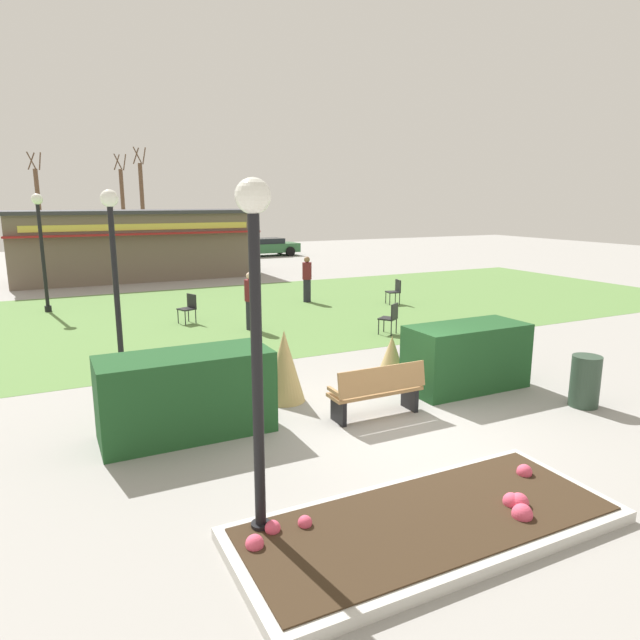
% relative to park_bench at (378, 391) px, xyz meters
% --- Properties ---
extents(ground_plane, '(80.00, 80.00, 0.00)m').
position_rel_park_bench_xyz_m(ground_plane, '(0.13, -0.50, -0.48)').
color(ground_plane, '#999691').
extents(lawn_patch, '(36.00, 12.00, 0.01)m').
position_rel_park_bench_xyz_m(lawn_patch, '(0.13, 9.99, -0.48)').
color(lawn_patch, '#5B8442').
rests_on(lawn_patch, ground_plane).
extents(flower_bed, '(4.55, 1.90, 0.31)m').
position_rel_park_bench_xyz_m(flower_bed, '(-1.29, -3.20, -0.39)').
color(flower_bed, beige).
rests_on(flower_bed, ground_plane).
extents(park_bench, '(1.70, 0.53, 0.95)m').
position_rel_park_bench_xyz_m(park_bench, '(0.00, 0.00, 0.00)').
color(park_bench, '#9E7547').
rests_on(park_bench, ground_plane).
extents(hedge_left, '(2.69, 1.10, 1.34)m').
position_rel_park_bench_xyz_m(hedge_left, '(-3.13, 0.73, 0.19)').
color(hedge_left, '#1E4C23').
rests_on(hedge_left, ground_plane).
extents(hedge_right, '(2.44, 1.10, 1.30)m').
position_rel_park_bench_xyz_m(hedge_right, '(2.41, 0.54, 0.17)').
color(hedge_right, '#1E4C23').
rests_on(hedge_right, ground_plane).
extents(ornamental_grass_behind_left, '(0.77, 0.77, 1.36)m').
position_rel_park_bench_xyz_m(ornamental_grass_behind_left, '(-1.13, 1.47, 0.20)').
color(ornamental_grass_behind_left, tan).
rests_on(ornamental_grass_behind_left, ground_plane).
extents(ornamental_grass_behind_right, '(0.66, 0.66, 0.95)m').
position_rel_park_bench_xyz_m(ornamental_grass_behind_right, '(1.38, 1.65, -0.01)').
color(ornamental_grass_behind_right, tan).
rests_on(ornamental_grass_behind_right, ground_plane).
extents(lamppost_near, '(0.36, 0.36, 3.92)m').
position_rel_park_bench_xyz_m(lamppost_near, '(-3.09, -2.50, 2.00)').
color(lamppost_near, black).
rests_on(lamppost_near, ground_plane).
extents(lamppost_mid, '(0.36, 0.36, 3.92)m').
position_rel_park_bench_xyz_m(lamppost_mid, '(-3.65, 4.59, 2.00)').
color(lamppost_mid, black).
rests_on(lamppost_mid, ground_plane).
extents(lamppost_far, '(0.36, 0.36, 3.92)m').
position_rel_park_bench_xyz_m(lamppost_far, '(-4.96, 13.04, 2.00)').
color(lamppost_far, black).
rests_on(lamppost_far, ground_plane).
extents(trash_bin, '(0.52, 0.52, 0.95)m').
position_rel_park_bench_xyz_m(trash_bin, '(3.68, -1.23, -0.01)').
color(trash_bin, '#2D4233').
rests_on(trash_bin, ground_plane).
extents(food_kiosk, '(11.28, 4.23, 3.26)m').
position_rel_park_bench_xyz_m(food_kiosk, '(-0.85, 20.45, 1.16)').
color(food_kiosk, '#6B5B4C').
rests_on(food_kiosk, ground_plane).
extents(cafe_chair_west, '(0.51, 0.51, 0.89)m').
position_rel_park_bench_xyz_m(cafe_chair_west, '(6.39, 8.99, 0.05)').
color(cafe_chair_west, black).
rests_on(cafe_chair_west, ground_plane).
extents(cafe_chair_east, '(0.57, 0.57, 0.89)m').
position_rel_park_bench_xyz_m(cafe_chair_east, '(-1.09, 9.11, 0.05)').
color(cafe_chair_east, black).
rests_on(cafe_chair_east, ground_plane).
extents(cafe_chair_center, '(0.61, 0.61, 0.89)m').
position_rel_park_bench_xyz_m(cafe_chair_center, '(3.62, 5.08, 0.05)').
color(cafe_chair_center, black).
rests_on(cafe_chair_center, ground_plane).
extents(person_strolling, '(0.34, 0.34, 1.69)m').
position_rel_park_bench_xyz_m(person_strolling, '(0.31, 7.41, 0.38)').
color(person_strolling, '#23232D').
rests_on(person_strolling, ground_plane).
extents(person_standing, '(0.34, 0.34, 1.69)m').
position_rel_park_bench_xyz_m(person_standing, '(3.72, 10.83, 0.38)').
color(person_standing, '#23232D').
rests_on(person_standing, ground_plane).
extents(parked_car_west_slot, '(4.23, 2.11, 1.20)m').
position_rel_park_bench_xyz_m(parked_car_west_slot, '(-2.02, 28.12, 0.16)').
color(parked_car_west_slot, maroon).
rests_on(parked_car_west_slot, ground_plane).
extents(parked_car_center_slot, '(4.23, 2.11, 1.20)m').
position_rel_park_bench_xyz_m(parked_car_center_slot, '(2.93, 28.12, 0.16)').
color(parked_car_center_slot, '#B7BABF').
rests_on(parked_car_center_slot, ground_plane).
extents(parked_car_east_slot, '(4.23, 2.11, 1.20)m').
position_rel_park_bench_xyz_m(parked_car_east_slot, '(8.79, 28.12, 0.16)').
color(parked_car_east_slot, '#2D6638').
rests_on(parked_car_east_slot, ground_plane).
extents(tree_left_bg, '(0.91, 0.96, 6.96)m').
position_rel_park_bench_xyz_m(tree_left_bg, '(0.65, 35.84, 2.63)').
color(tree_left_bg, brown).
rests_on(tree_left_bg, ground_plane).
extents(tree_right_bg, '(0.91, 0.96, 7.27)m').
position_rel_park_bench_xyz_m(tree_right_bg, '(1.65, 33.47, 2.79)').
color(tree_right_bg, brown).
rests_on(tree_right_bg, ground_plane).
extents(tree_center_bg, '(0.91, 0.96, 6.79)m').
position_rel_park_bench_xyz_m(tree_center_bg, '(-4.86, 34.35, 2.55)').
color(tree_center_bg, brown).
rests_on(tree_center_bg, ground_plane).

